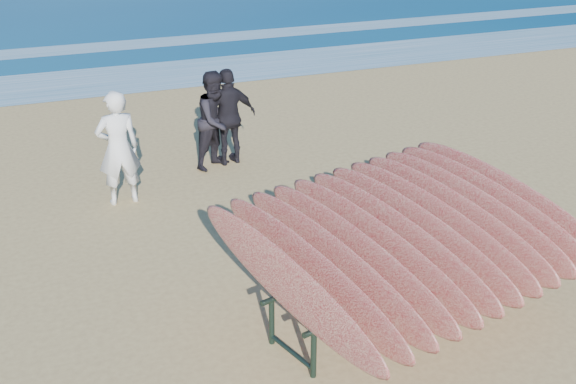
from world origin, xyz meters
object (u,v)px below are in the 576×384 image
at_px(surfboard_rack, 407,235).
at_px(person_dark_a, 216,120).
at_px(person_dark_b, 229,117).
at_px(person_white, 118,148).

bearing_deg(surfboard_rack, person_dark_a, 82.73).
height_order(surfboard_rack, person_dark_b, person_dark_b).
xyz_separation_m(surfboard_rack, person_dark_b, (-0.42, 4.71, -0.10)).
bearing_deg(surfboard_rack, person_dark_b, 79.77).
xyz_separation_m(surfboard_rack, person_white, (-2.28, 3.83, -0.06)).
bearing_deg(person_white, surfboard_rack, 117.91).
height_order(surfboard_rack, person_white, person_white).
xyz_separation_m(person_white, person_dark_a, (1.63, 0.80, -0.04)).
height_order(person_dark_a, person_dark_b, person_dark_a).
distance_m(person_white, person_dark_b, 2.07).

